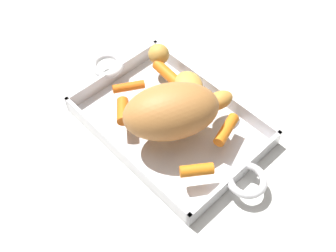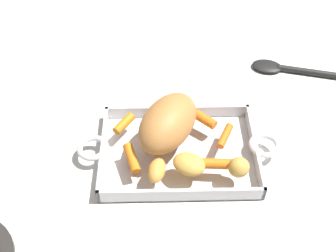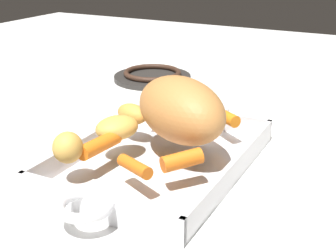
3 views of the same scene
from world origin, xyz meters
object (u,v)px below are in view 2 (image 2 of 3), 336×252
at_px(baby_carrot_center_left, 205,119).
at_px(serving_spoon, 285,69).
at_px(baby_carrot_northeast, 225,136).
at_px(roasting_dish, 179,152).
at_px(pork_roast, 168,123).
at_px(potato_halved, 239,167).
at_px(baby_carrot_short, 132,158).
at_px(potato_whole, 157,170).
at_px(baby_carrot_northwest, 124,124).
at_px(potato_golden_large, 189,164).
at_px(baby_carrot_southeast, 214,164).

xyz_separation_m(baby_carrot_center_left, serving_spoon, (-0.22, -0.21, -0.04)).
relative_size(baby_carrot_northeast, baby_carrot_center_left, 1.12).
height_order(roasting_dish, pork_roast, pork_roast).
relative_size(roasting_dish, serving_spoon, 1.85).
height_order(baby_carrot_northeast, potato_halved, potato_halved).
bearing_deg(baby_carrot_northeast, pork_roast, -2.29).
bearing_deg(baby_carrot_short, potato_whole, 145.13).
distance_m(baby_carrot_northwest, potato_whole, 0.14).
xyz_separation_m(roasting_dish, potato_halved, (-0.11, 0.07, 0.05)).
bearing_deg(potato_whole, potato_golden_large, -168.35).
bearing_deg(baby_carrot_center_left, pork_roast, 27.19).
height_order(baby_carrot_center_left, potato_golden_large, potato_golden_large).
height_order(roasting_dish, serving_spoon, roasting_dish).
bearing_deg(potato_halved, baby_carrot_center_left, -68.66).
xyz_separation_m(potato_whole, serving_spoon, (-0.32, -0.34, -0.04)).
distance_m(roasting_dish, baby_carrot_northeast, 0.10).
bearing_deg(baby_carrot_northeast, potato_halved, 99.33).
relative_size(baby_carrot_northeast, baby_carrot_southeast, 0.83).
bearing_deg(pork_roast, baby_carrot_southeast, 138.69).
height_order(baby_carrot_northwest, potato_golden_large, potato_golden_large).
distance_m(baby_carrot_southeast, baby_carrot_center_left, 0.12).
distance_m(baby_carrot_center_left, baby_carrot_short, 0.18).
bearing_deg(potato_golden_large, pork_roast, -64.67).
bearing_deg(potato_whole, baby_carrot_southeast, -171.15).
bearing_deg(baby_carrot_southeast, pork_roast, -41.31).
height_order(roasting_dish, baby_carrot_northeast, baby_carrot_northeast).
bearing_deg(baby_carrot_center_left, baby_carrot_short, 33.69).
relative_size(baby_carrot_southeast, serving_spoon, 0.31).
height_order(potato_golden_large, potato_whole, potato_golden_large).
xyz_separation_m(pork_roast, potato_whole, (0.02, 0.09, -0.03)).
bearing_deg(roasting_dish, baby_carrot_short, 23.47).
height_order(pork_roast, baby_carrot_southeast, pork_roast).
height_order(baby_carrot_short, potato_whole, potato_whole).
distance_m(pork_roast, potato_halved, 0.16).
xyz_separation_m(roasting_dish, pork_roast, (0.02, -0.02, 0.07)).
height_order(roasting_dish, potato_whole, potato_whole).
height_order(baby_carrot_center_left, potato_whole, potato_whole).
relative_size(potato_whole, serving_spoon, 0.25).
distance_m(roasting_dish, baby_carrot_northwest, 0.13).
xyz_separation_m(baby_carrot_northeast, potato_golden_large, (0.08, 0.08, 0.01)).
relative_size(potato_golden_large, serving_spoon, 0.28).
xyz_separation_m(baby_carrot_southeast, baby_carrot_northwest, (0.18, -0.11, -0.00)).
height_order(baby_carrot_short, baby_carrot_northwest, baby_carrot_short).
bearing_deg(baby_carrot_northwest, baby_carrot_short, 102.21).
height_order(baby_carrot_short, potato_golden_large, potato_golden_large).
bearing_deg(baby_carrot_northwest, potato_golden_large, 138.82).
bearing_deg(roasting_dish, baby_carrot_center_left, -133.42).
xyz_separation_m(baby_carrot_short, serving_spoon, (-0.37, -0.31, -0.04)).
distance_m(baby_carrot_center_left, baby_carrot_northwest, 0.17).
bearing_deg(baby_carrot_center_left, baby_carrot_northeast, 129.94).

